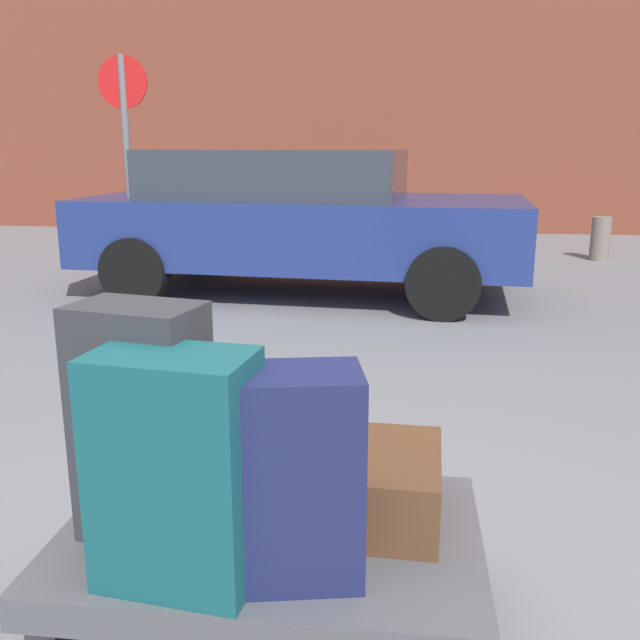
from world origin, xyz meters
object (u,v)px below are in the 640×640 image
Objects in this scene: suitcase_charcoal_front_right at (142,423)px; suitcase_brown_front_left at (351,482)px; no_parking_sign at (127,149)px; suitcase_navy_center at (300,476)px; luggage_cart at (271,550)px; bollard_kerb_near at (600,239)px; parked_car at (297,218)px; suitcase_teal_stacked_top at (176,470)px.

suitcase_charcoal_front_right is 0.66m from suitcase_brown_front_left.
suitcase_brown_front_left is at bearing -61.33° from no_parking_sign.
luggage_cart is at bearing 109.26° from suitcase_navy_center.
bollard_kerb_near is at bearing 78.74° from suitcase_charcoal_front_right.
no_parking_sign is (-2.37, 4.89, 1.16)m from luggage_cart.
suitcase_charcoal_front_right is at bearing -160.31° from suitcase_brown_front_left.
parked_car reaches higher than suitcase_charcoal_front_right.
parked_car reaches higher than suitcase_teal_stacked_top.
luggage_cart is at bearing -149.57° from suitcase_brown_front_left.
suitcase_teal_stacked_top is (-0.19, -0.27, 0.38)m from luggage_cart.
parked_car reaches higher than luggage_cart.
no_parking_sign reaches higher than bollard_kerb_near.
bollard_kerb_near is at bearing 35.15° from parked_car.
suitcase_teal_stacked_top is at bearing -125.38° from luggage_cart.
suitcase_teal_stacked_top is at bearing -84.37° from parked_car.
suitcase_navy_center is 0.13× the size of parked_car.
suitcase_navy_center is 1.01× the size of bollard_kerb_near.
bollard_kerb_near is (3.23, 7.63, -0.41)m from suitcase_charcoal_front_right.
suitcase_navy_center reaches higher than bollard_kerb_near.
suitcase_navy_center is at bearing 17.88° from suitcase_teal_stacked_top.
parked_car reaches higher than suitcase_brown_front_left.
suitcase_navy_center reaches higher than suitcase_brown_front_left.
no_parking_sign reaches higher than suitcase_teal_stacked_top.
suitcase_navy_center is 0.39m from suitcase_brown_front_left.
parked_car is 4.41m from bollard_kerb_near.
suitcase_charcoal_front_right is at bearing 136.51° from suitcase_teal_stacked_top.
no_parking_sign reaches higher than suitcase_brown_front_left.
parked_car is 1.79m from no_parking_sign.
parked_car is at bearing 5.30° from no_parking_sign.
parked_car is at bearing 103.10° from suitcase_brown_front_left.
suitcase_navy_center reaches higher than luggage_cart.
parked_car is (-0.36, 5.10, 0.07)m from suitcase_charcoal_front_right.
parked_car reaches higher than suitcase_navy_center.
bollard_kerb_near is (2.87, 7.57, 0.01)m from luggage_cart.
luggage_cart is 5.12m from parked_car.
suitcase_brown_front_left is (0.59, 0.19, -0.24)m from suitcase_charcoal_front_right.
luggage_cart is at bearing 61.94° from suitcase_teal_stacked_top.
luggage_cart is 0.43m from suitcase_navy_center.
parked_car is at bearing -144.85° from bollard_kerb_near.
suitcase_brown_front_left is 0.87× the size of suitcase_teal_stacked_top.
luggage_cart is at bearing 21.31° from suitcase_charcoal_front_right.
suitcase_brown_front_left is 5.52m from no_parking_sign.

